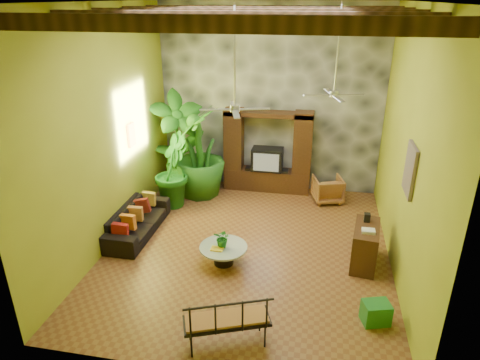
% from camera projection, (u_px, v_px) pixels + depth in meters
% --- Properties ---
extents(ground, '(7.00, 7.00, 0.00)m').
position_uv_depth(ground, '(248.00, 247.00, 9.41)').
color(ground, brown).
rests_on(ground, ground).
extents(ceiling, '(6.00, 7.00, 0.02)m').
position_uv_depth(ceiling, '(250.00, 2.00, 7.43)').
color(ceiling, silver).
rests_on(ceiling, back_wall).
extents(back_wall, '(6.00, 0.02, 5.00)m').
position_uv_depth(back_wall, '(271.00, 100.00, 11.58)').
color(back_wall, olive).
rests_on(back_wall, ground).
extents(left_wall, '(0.02, 7.00, 5.00)m').
position_uv_depth(left_wall, '(108.00, 131.00, 8.94)').
color(left_wall, olive).
rests_on(left_wall, ground).
extents(right_wall, '(0.02, 7.00, 5.00)m').
position_uv_depth(right_wall, '(408.00, 148.00, 7.91)').
color(right_wall, olive).
rests_on(right_wall, ground).
extents(stone_accent_wall, '(5.98, 0.10, 4.98)m').
position_uv_depth(stone_accent_wall, '(270.00, 100.00, 11.53)').
color(stone_accent_wall, '#3A3D42').
rests_on(stone_accent_wall, ground).
extents(ceiling_beams, '(5.95, 5.36, 0.22)m').
position_uv_depth(ceiling_beams, '(250.00, 15.00, 7.52)').
color(ceiling_beams, '#3B2312').
rests_on(ceiling_beams, ceiling).
extents(entertainment_center, '(2.40, 0.55, 2.30)m').
position_uv_depth(entertainment_center, '(267.00, 157.00, 11.86)').
color(entertainment_center, '#331E0E').
rests_on(entertainment_center, ground).
extents(ceiling_fan_front, '(1.28, 1.28, 1.86)m').
position_uv_depth(ceiling_fan_front, '(235.00, 97.00, 7.74)').
color(ceiling_fan_front, '#ACACB1').
rests_on(ceiling_fan_front, ceiling).
extents(ceiling_fan_back, '(1.28, 1.28, 1.86)m').
position_uv_depth(ceiling_fan_back, '(335.00, 84.00, 8.87)').
color(ceiling_fan_back, '#ACACB1').
rests_on(ceiling_fan_back, ceiling).
extents(wall_art_mask, '(0.06, 0.32, 0.55)m').
position_uv_depth(wall_art_mask, '(131.00, 135.00, 9.99)').
color(wall_art_mask, gold).
rests_on(wall_art_mask, left_wall).
extents(wall_art_painting, '(0.06, 0.70, 0.90)m').
position_uv_depth(wall_art_painting, '(410.00, 170.00, 7.45)').
color(wall_art_painting, '#26538B').
rests_on(wall_art_painting, right_wall).
extents(sofa, '(0.88, 2.20, 0.64)m').
position_uv_depth(sofa, '(136.00, 220.00, 9.87)').
color(sofa, black).
rests_on(sofa, ground).
extents(wicker_armchair, '(0.90, 0.92, 0.68)m').
position_uv_depth(wicker_armchair, '(328.00, 189.00, 11.41)').
color(wicker_armchair, brown).
rests_on(wicker_armchair, ground).
extents(tall_plant_a, '(1.80, 1.68, 2.83)m').
position_uv_depth(tall_plant_a, '(179.00, 143.00, 11.59)').
color(tall_plant_a, '#246A1C').
rests_on(tall_plant_a, ground).
extents(tall_plant_b, '(1.04, 1.20, 1.91)m').
position_uv_depth(tall_plant_b, '(172.00, 170.00, 11.01)').
color(tall_plant_b, '#1B671C').
rests_on(tall_plant_b, ground).
extents(tall_plant_c, '(1.57, 1.57, 2.48)m').
position_uv_depth(tall_plant_c, '(199.00, 152.00, 11.44)').
color(tall_plant_c, '#276B1C').
rests_on(tall_plant_c, ground).
extents(coffee_table, '(0.98, 0.98, 0.40)m').
position_uv_depth(coffee_table, '(223.00, 252.00, 8.76)').
color(coffee_table, black).
rests_on(coffee_table, ground).
extents(centerpiece_plant, '(0.41, 0.38, 0.39)m').
position_uv_depth(centerpiece_plant, '(223.00, 238.00, 8.62)').
color(centerpiece_plant, '#1B691D').
rests_on(centerpiece_plant, coffee_table).
extents(yellow_tray, '(0.25, 0.18, 0.03)m').
position_uv_depth(yellow_tray, '(217.00, 249.00, 8.59)').
color(yellow_tray, gold).
rests_on(yellow_tray, coffee_table).
extents(iron_bench, '(1.42, 0.96, 0.57)m').
position_uv_depth(iron_bench, '(226.00, 319.00, 6.53)').
color(iron_bench, black).
rests_on(iron_bench, ground).
extents(side_console, '(0.61, 1.12, 0.85)m').
position_uv_depth(side_console, '(365.00, 246.00, 8.68)').
color(side_console, '#361711').
rests_on(side_console, ground).
extents(green_bin, '(0.52, 0.45, 0.39)m').
position_uv_depth(green_bin, '(376.00, 313.00, 7.19)').
color(green_bin, '#1F772C').
rests_on(green_bin, ground).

